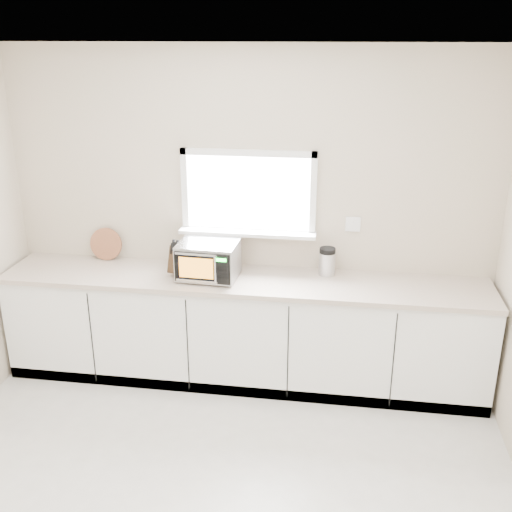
# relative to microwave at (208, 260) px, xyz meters

# --- Properties ---
(back_wall) EXTENTS (4.00, 0.17, 2.70)m
(back_wall) POSITION_rel_microwave_xyz_m (0.27, 0.34, 0.29)
(back_wall) COLOR #BCB095
(back_wall) RESTS_ON ground
(cabinets) EXTENTS (3.92, 0.60, 0.88)m
(cabinets) POSITION_rel_microwave_xyz_m (0.27, 0.04, -0.64)
(cabinets) COLOR white
(cabinets) RESTS_ON ground
(countertop) EXTENTS (3.92, 0.64, 0.04)m
(countertop) POSITION_rel_microwave_xyz_m (0.27, 0.03, -0.18)
(countertop) COLOR #B9A899
(countertop) RESTS_ON cabinets
(microwave) EXTENTS (0.48, 0.41, 0.30)m
(microwave) POSITION_rel_microwave_xyz_m (0.00, 0.00, 0.00)
(microwave) COLOR black
(microwave) RESTS_ON countertop
(knife_block) EXTENTS (0.16, 0.23, 0.31)m
(knife_block) POSITION_rel_microwave_xyz_m (-0.25, 0.05, -0.02)
(knife_block) COLOR #3F2816
(knife_block) RESTS_ON countertop
(cutting_board) EXTENTS (0.28, 0.07, 0.28)m
(cutting_board) POSITION_rel_microwave_xyz_m (-0.96, 0.28, -0.02)
(cutting_board) COLOR #A86641
(cutting_board) RESTS_ON countertop
(coffee_grinder) EXTENTS (0.16, 0.16, 0.23)m
(coffee_grinder) POSITION_rel_microwave_xyz_m (0.93, 0.22, -0.04)
(coffee_grinder) COLOR #B6B9BE
(coffee_grinder) RESTS_ON countertop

